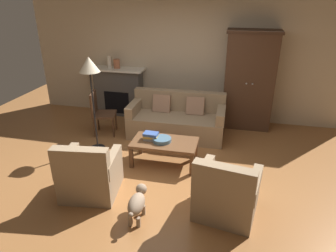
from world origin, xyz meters
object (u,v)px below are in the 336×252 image
(fireplace, at_px, (119,91))
(side_chair_wooden, at_px, (100,111))
(coffee_table, at_px, (164,144))
(armoire, at_px, (249,81))
(couch, at_px, (177,120))
(floor_lamp, at_px, (90,70))
(armchair_near_right, at_px, (226,194))
(mantel_vase_cream, at_px, (109,62))
(book_stack, at_px, (151,136))
(mantel_vase_terracotta, at_px, (117,64))
(armchair_near_left, at_px, (90,175))
(dog, at_px, (137,203))
(fruit_bowl, at_px, (162,140))

(fireplace, bearing_deg, side_chair_wooden, -88.47)
(coffee_table, bearing_deg, side_chair_wooden, 150.56)
(armoire, distance_m, couch, 1.73)
(coffee_table, relative_size, floor_lamp, 0.63)
(armchair_near_right, bearing_deg, mantel_vase_cream, 132.63)
(book_stack, xyz_separation_m, mantel_vase_terracotta, (-1.35, 2.00, 0.74))
(mantel_vase_cream, height_order, floor_lamp, floor_lamp)
(couch, bearing_deg, mantel_vase_cream, 154.54)
(mantel_vase_cream, relative_size, armchair_near_right, 0.31)
(coffee_table, distance_m, book_stack, 0.27)
(mantel_vase_terracotta, relative_size, armchair_near_right, 0.23)
(armchair_near_right, bearing_deg, armchair_near_left, 179.44)
(mantel_vase_cream, relative_size, floor_lamp, 0.16)
(armoire, bearing_deg, book_stack, -129.52)
(coffee_table, xyz_separation_m, book_stack, (-0.24, 0.02, 0.12))
(mantel_vase_cream, bearing_deg, side_chair_wooden, -79.47)
(mantel_vase_cream, bearing_deg, armchair_near_right, -47.37)
(book_stack, bearing_deg, fireplace, 123.90)
(fireplace, relative_size, coffee_table, 1.15)
(mantel_vase_terracotta, relative_size, dog, 0.36)
(couch, relative_size, dog, 3.36)
(armoire, xyz_separation_m, dog, (-1.38, -3.39, -0.78))
(mantel_vase_terracotta, relative_size, side_chair_wooden, 0.23)
(coffee_table, height_order, side_chair_wooden, side_chair_wooden)
(floor_lamp, xyz_separation_m, dog, (1.34, -1.68, -1.26))
(coffee_table, bearing_deg, floor_lamp, 169.73)
(mantel_vase_cream, bearing_deg, fruit_bowl, -49.54)
(coffee_table, bearing_deg, book_stack, 175.45)
(mantel_vase_cream, distance_m, armchair_near_right, 4.32)
(side_chair_wooden, bearing_deg, armchair_near_right, -36.66)
(couch, height_order, mantel_vase_cream, mantel_vase_cream)
(fruit_bowl, bearing_deg, book_stack, 171.51)
(coffee_table, distance_m, fruit_bowl, 0.10)
(fireplace, height_order, couch, fireplace)
(mantel_vase_terracotta, xyz_separation_m, side_chair_wooden, (0.03, -1.13, -0.71))
(armchair_near_right, height_order, side_chair_wooden, side_chair_wooden)
(fruit_bowl, bearing_deg, mantel_vase_cream, 130.46)
(armoire, height_order, mantel_vase_cream, armoire)
(coffee_table, bearing_deg, armchair_near_right, -45.06)
(book_stack, bearing_deg, fruit_bowl, -8.49)
(coffee_table, bearing_deg, mantel_vase_terracotta, 128.29)
(fireplace, bearing_deg, mantel_vase_terracotta, -90.00)
(floor_lamp, bearing_deg, couch, 34.72)
(fruit_bowl, distance_m, armchair_near_left, 1.34)
(armchair_near_left, bearing_deg, mantel_vase_terracotta, 103.46)
(couch, bearing_deg, side_chair_wooden, -169.02)
(dog, bearing_deg, floor_lamp, 128.59)
(armoire, height_order, armchair_near_left, armoire)
(side_chair_wooden, bearing_deg, fruit_bowl, -30.43)
(armoire, height_order, fruit_bowl, armoire)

